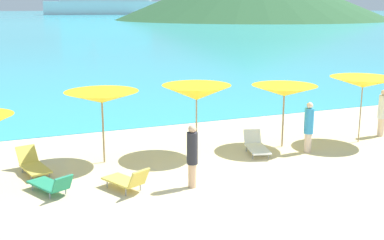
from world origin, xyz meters
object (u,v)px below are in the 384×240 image
at_px(lounge_chair_2, 256,145).
at_px(umbrella_2, 196,93).
at_px(umbrella_1, 102,97).
at_px(umbrella_4, 363,82).
at_px(lounge_chair_0, 127,180).
at_px(lounge_chair_3, 33,164).
at_px(umbrella_3, 284,91).
at_px(beachgoer_0, 309,126).
at_px(lounge_chair_1, 51,184).
at_px(beachgoer_2, 382,111).
at_px(beachgoer_1, 192,154).

bearing_deg(lounge_chair_2, umbrella_2, 172.93).
relative_size(umbrella_1, umbrella_2, 0.99).
bearing_deg(lounge_chair_2, umbrella_4, 13.30).
distance_m(lounge_chair_0, lounge_chair_3, 3.23).
bearing_deg(lounge_chair_2, umbrella_1, -176.42).
height_order(umbrella_3, beachgoer_0, umbrella_3).
bearing_deg(umbrella_2, lounge_chair_0, -141.33).
distance_m(umbrella_4, lounge_chair_1, 10.94).
distance_m(lounge_chair_2, beachgoer_2, 5.46).
relative_size(lounge_chair_1, lounge_chair_2, 0.95).
height_order(umbrella_4, beachgoer_2, umbrella_4).
distance_m(umbrella_1, beachgoer_2, 10.32).
relative_size(lounge_chair_1, beachgoer_2, 0.87).
height_order(lounge_chair_3, beachgoer_0, beachgoer_0).
xyz_separation_m(umbrella_3, beachgoer_2, (4.16, -0.19, -1.01)).
bearing_deg(umbrella_3, umbrella_4, -10.62).
xyz_separation_m(umbrella_1, umbrella_2, (3.00, -0.24, -0.02)).
relative_size(lounge_chair_0, lounge_chair_3, 0.89).
xyz_separation_m(lounge_chair_0, lounge_chair_2, (4.78, 1.63, -0.02)).
height_order(lounge_chair_1, beachgoer_2, beachgoer_2).
relative_size(umbrella_1, lounge_chair_2, 1.52).
bearing_deg(beachgoer_2, lounge_chair_0, 12.82).
relative_size(lounge_chair_1, lounge_chair_3, 0.92).
xyz_separation_m(umbrella_1, beachgoer_1, (1.71, -3.02, -1.13)).
bearing_deg(umbrella_1, beachgoer_0, -12.98).
bearing_deg(umbrella_3, beachgoer_0, -65.66).
distance_m(umbrella_2, beachgoer_0, 3.87).
xyz_separation_m(umbrella_3, umbrella_4, (2.84, -0.53, 0.19)).
distance_m(umbrella_3, beachgoer_0, 1.45).
height_order(umbrella_1, lounge_chair_2, umbrella_1).
distance_m(umbrella_1, umbrella_4, 8.98).
bearing_deg(umbrella_3, beachgoer_1, -150.78).
xyz_separation_m(beachgoer_0, beachgoer_2, (3.76, 0.71, 0.03)).
height_order(umbrella_1, beachgoer_1, umbrella_1).
relative_size(umbrella_3, beachgoer_0, 1.45).
bearing_deg(umbrella_3, beachgoer_2, -2.67).
relative_size(lounge_chair_0, lounge_chair_2, 0.92).
relative_size(umbrella_3, beachgoer_2, 1.40).
height_order(lounge_chair_0, lounge_chair_1, lounge_chair_0).
height_order(umbrella_2, beachgoer_1, umbrella_2).
relative_size(umbrella_1, beachgoer_0, 1.44).
height_order(umbrella_1, lounge_chair_1, umbrella_1).
distance_m(lounge_chair_1, lounge_chair_3, 1.87).
bearing_deg(lounge_chair_0, lounge_chair_3, -72.32).
bearing_deg(umbrella_2, lounge_chair_2, -22.24).
relative_size(umbrella_2, lounge_chair_2, 1.54).
height_order(umbrella_3, lounge_chair_3, umbrella_3).
bearing_deg(umbrella_2, beachgoer_0, -19.75).
relative_size(umbrella_4, lounge_chair_2, 1.53).
bearing_deg(lounge_chair_1, lounge_chair_3, -105.82).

